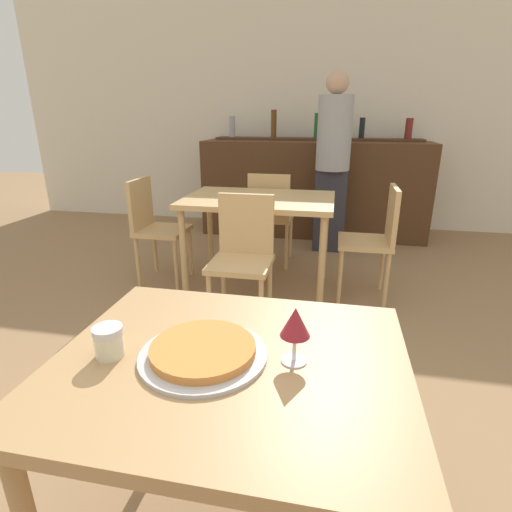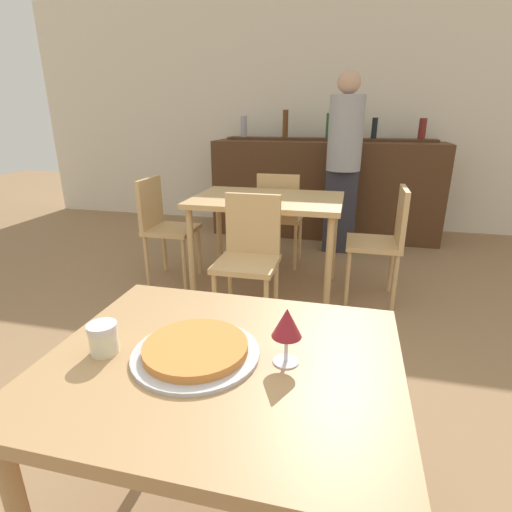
# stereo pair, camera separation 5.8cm
# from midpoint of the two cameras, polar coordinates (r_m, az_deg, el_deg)

# --- Properties ---
(wall_back) EXTENTS (8.00, 0.05, 2.80)m
(wall_back) POSITION_cam_midpoint_polar(r_m,az_deg,el_deg) (5.27, 8.69, 19.54)
(wall_back) COLOR silver
(wall_back) RESTS_ON ground_plane
(dining_table_near) EXTENTS (0.96, 0.79, 0.77)m
(dining_table_near) POSITION_cam_midpoint_polar(r_m,az_deg,el_deg) (1.18, -5.12, -18.18)
(dining_table_near) COLOR #A87F51
(dining_table_near) RESTS_ON ground_plane
(dining_table_far) EXTENTS (1.16, 0.80, 0.77)m
(dining_table_far) POSITION_cam_midpoint_polar(r_m,az_deg,el_deg) (3.17, -0.09, 6.89)
(dining_table_far) COLOR tan
(dining_table_far) RESTS_ON ground_plane
(bar_counter) EXTENTS (2.60, 0.56, 1.10)m
(bar_counter) POSITION_cam_midpoint_polar(r_m,az_deg,el_deg) (4.84, 7.85, 9.45)
(bar_counter) COLOR #4C2D19
(bar_counter) RESTS_ON ground_plane
(bar_back_shelf) EXTENTS (2.39, 0.24, 0.34)m
(bar_back_shelf) POSITION_cam_midpoint_polar(r_m,az_deg,el_deg) (4.92, 8.23, 16.64)
(bar_back_shelf) COLOR #4C2D19
(bar_back_shelf) RESTS_ON bar_counter
(chair_far_side_front) EXTENTS (0.40, 0.40, 0.89)m
(chair_far_side_front) POSITION_cam_midpoint_polar(r_m,az_deg,el_deg) (2.68, -2.47, 0.71)
(chair_far_side_front) COLOR tan
(chair_far_side_front) RESTS_ON ground_plane
(chair_far_side_back) EXTENTS (0.40, 0.40, 0.89)m
(chair_far_side_back) POSITION_cam_midpoint_polar(r_m,az_deg,el_deg) (3.76, 1.63, 6.25)
(chair_far_side_back) COLOR tan
(chair_far_side_back) RESTS_ON ground_plane
(chair_far_side_left) EXTENTS (0.40, 0.40, 0.89)m
(chair_far_side_left) POSITION_cam_midpoint_polar(r_m,az_deg,el_deg) (3.50, -14.88, 4.59)
(chair_far_side_left) COLOR tan
(chair_far_side_left) RESTS_ON ground_plane
(chair_far_side_right) EXTENTS (0.40, 0.40, 0.89)m
(chair_far_side_right) POSITION_cam_midpoint_polar(r_m,az_deg,el_deg) (3.17, 16.26, 2.92)
(chair_far_side_right) COLOR tan
(chair_far_side_right) RESTS_ON ground_plane
(pizza_tray) EXTENTS (0.35, 0.35, 0.04)m
(pizza_tray) POSITION_cam_midpoint_polar(r_m,az_deg,el_deg) (1.13, -9.07, -13.34)
(pizza_tray) COLOR #B7B7BC
(pizza_tray) RESTS_ON dining_table_near
(cheese_shaker) EXTENTS (0.08, 0.08, 0.09)m
(cheese_shaker) POSITION_cam_midpoint_polar(r_m,az_deg,el_deg) (1.18, -21.62, -11.28)
(cheese_shaker) COLOR beige
(cheese_shaker) RESTS_ON dining_table_near
(person_standing) EXTENTS (0.34, 0.34, 1.78)m
(person_standing) POSITION_cam_midpoint_polar(r_m,az_deg,el_deg) (4.20, 10.53, 13.62)
(person_standing) COLOR #2D2D38
(person_standing) RESTS_ON ground_plane
(wine_glass) EXTENTS (0.08, 0.08, 0.16)m
(wine_glass) POSITION_cam_midpoint_polar(r_m,az_deg,el_deg) (1.05, 4.04, -9.63)
(wine_glass) COLOR silver
(wine_glass) RESTS_ON dining_table_near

